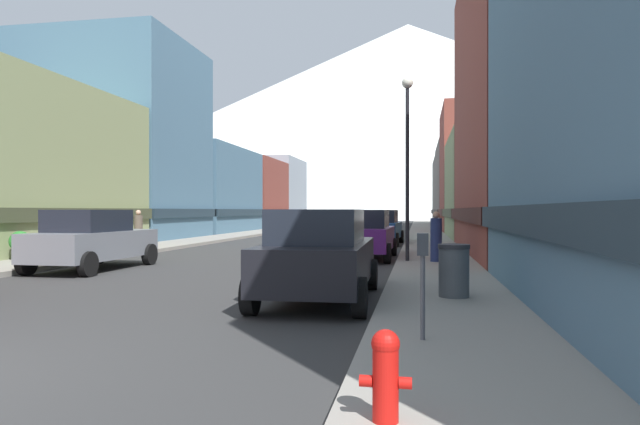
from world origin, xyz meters
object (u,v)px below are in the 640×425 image
at_px(trash_bin_right, 454,270).
at_px(fire_hydrant_near, 386,372).
at_px(car_right_0, 319,255).
at_px(streetlamp_right, 407,141).
at_px(car_right_1, 365,234).
at_px(car_right_2, 381,227).
at_px(parking_meter_near, 423,270).
at_px(pedestrian_1, 138,230).
at_px(car_left_1, 92,239).
at_px(pedestrian_0, 436,238).
at_px(potted_plant_0, 20,243).

bearing_deg(trash_bin_right, fire_hydrant_near, -98.12).
height_order(car_right_0, streetlamp_right, streetlamp_right).
bearing_deg(car_right_1, car_right_2, 90.01).
height_order(parking_meter_near, pedestrian_1, pedestrian_1).
xyz_separation_m(car_left_1, fire_hydrant_near, (9.25, -10.57, -0.37)).
distance_m(car_right_1, pedestrian_1, 10.28).
height_order(trash_bin_right, pedestrian_1, pedestrian_1).
distance_m(car_left_1, pedestrian_1, 7.63).
height_order(car_right_2, parking_meter_near, car_right_2).
height_order(car_right_1, fire_hydrant_near, car_right_1).
distance_m(pedestrian_0, pedestrian_1, 13.23).
xyz_separation_m(car_left_1, car_right_1, (7.60, 5.05, 0.00)).
height_order(fire_hydrant_near, streetlamp_right, streetlamp_right).
height_order(car_left_1, trash_bin_right, car_left_1).
bearing_deg(pedestrian_1, streetlamp_right, -20.26).
height_order(car_right_2, fire_hydrant_near, car_right_2).
height_order(car_right_1, parking_meter_near, car_right_1).
bearing_deg(fire_hydrant_near, pedestrian_0, 86.60).
xyz_separation_m(car_left_1, streetlamp_right, (9.15, 2.95, 3.09)).
bearing_deg(car_right_1, fire_hydrant_near, -83.96).
bearing_deg(car_right_2, potted_plant_0, -130.65).
bearing_deg(fire_hydrant_near, car_left_1, 131.20).
bearing_deg(car_right_2, fire_hydrant_near, -86.08).
bearing_deg(car_right_0, car_right_1, 90.02).
bearing_deg(car_left_1, car_right_1, 33.58).
bearing_deg(pedestrian_1, potted_plant_0, -96.85).
bearing_deg(parking_meter_near, car_right_0, 118.92).
xyz_separation_m(pedestrian_0, pedestrian_1, (-12.50, 4.34, 0.03)).
relative_size(car_left_1, pedestrian_0, 2.80).
relative_size(fire_hydrant_near, trash_bin_right, 0.72).
relative_size(pedestrian_0, pedestrian_1, 0.97).
bearing_deg(fire_hydrant_near, car_right_0, 104.73).
xyz_separation_m(car_right_0, car_right_1, (-0.00, 9.35, 0.00)).
bearing_deg(pedestrian_1, car_right_0, -48.91).
xyz_separation_m(parking_meter_near, pedestrian_1, (-12.00, 15.05, -0.11)).
bearing_deg(car_right_1, streetlamp_right, -53.56).
bearing_deg(potted_plant_0, streetlamp_right, 9.01).
xyz_separation_m(car_right_1, trash_bin_right, (2.55, -9.31, -0.26)).
height_order(pedestrian_1, streetlamp_right, streetlamp_right).
xyz_separation_m(potted_plant_0, streetlamp_right, (12.35, 1.96, 3.29)).
xyz_separation_m(fire_hydrant_near, trash_bin_right, (0.90, 6.31, 0.12)).
bearing_deg(pedestrian_0, car_left_1, -163.97).
bearing_deg(car_right_0, parking_meter_near, -61.08).
relative_size(car_left_1, potted_plant_0, 4.70).
relative_size(fire_hydrant_near, parking_meter_near, 0.53).
height_order(car_right_2, trash_bin_right, car_right_2).
bearing_deg(car_right_0, pedestrian_1, 131.09).
distance_m(car_right_1, potted_plant_0, 11.54).
distance_m(parking_meter_near, trash_bin_right, 3.63).
xyz_separation_m(trash_bin_right, potted_plant_0, (-13.35, 5.25, 0.05)).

